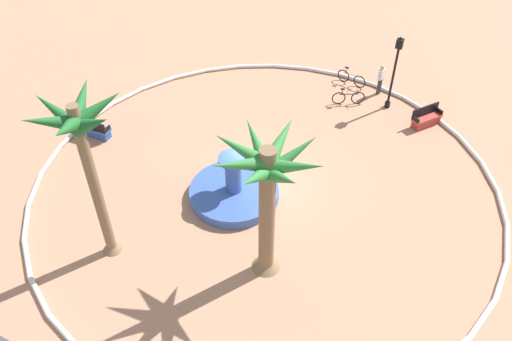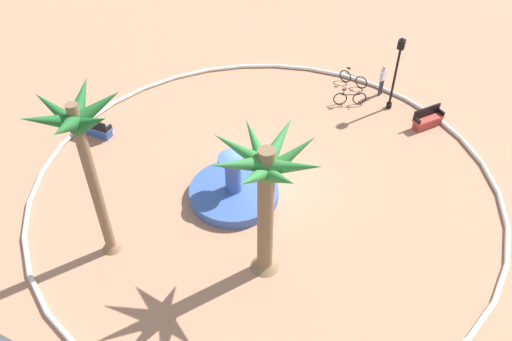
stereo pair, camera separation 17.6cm
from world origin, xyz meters
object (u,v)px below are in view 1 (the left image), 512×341
(fountain, at_px, (234,191))
(palm_tree_by_curb, at_px, (82,143))
(bench_west, at_px, (426,119))
(bicycle_by_lamppost, at_px, (351,78))
(bench_east, at_px, (95,130))
(lamppost, at_px, (395,67))
(bicycle_red_frame, at_px, (348,98))
(person_cyclist_helmet, at_px, (381,78))
(palm_tree_near_fountain, at_px, (267,183))

(fountain, distance_m, palm_tree_by_curb, 7.25)
(bench_west, xyz_separation_m, bicycle_by_lamppost, (4.47, -1.97, 0.04))
(bench_west, bearing_deg, bench_east, 29.10)
(bench_east, height_order, bench_west, same)
(lamppost, bearing_deg, fountain, 66.64)
(fountain, xyz_separation_m, lamppost, (-4.03, -9.32, 2.02))
(lamppost, distance_m, bicycle_red_frame, 2.81)
(palm_tree_by_curb, bearing_deg, bench_east, -46.28)
(fountain, xyz_separation_m, bench_west, (-6.12, -8.61, 0.04))
(fountain, bearing_deg, bench_east, -5.65)
(fountain, bearing_deg, lamppost, -113.36)
(bench_east, distance_m, bicycle_red_frame, 12.77)
(bicycle_by_lamppost, distance_m, person_cyclist_helmet, 1.73)
(person_cyclist_helmet, bearing_deg, bicycle_by_lamppost, -8.77)
(bench_east, bearing_deg, bicycle_by_lamppost, -134.39)
(palm_tree_by_curb, height_order, person_cyclist_helmet, palm_tree_by_curb)
(bicycle_by_lamppost, bearing_deg, person_cyclist_helmet, 171.23)
(lamppost, relative_size, bicycle_red_frame, 2.56)
(palm_tree_near_fountain, height_order, lamppost, palm_tree_near_fountain)
(bench_west, relative_size, bicycle_red_frame, 1.03)
(palm_tree_near_fountain, height_order, bench_east, palm_tree_near_fountain)
(fountain, xyz_separation_m, bicycle_by_lamppost, (-1.65, -10.57, 0.07))
(bench_east, bearing_deg, bench_west, -150.90)
(bicycle_by_lamppost, height_order, person_cyclist_helmet, person_cyclist_helmet)
(bench_west, bearing_deg, lamppost, -18.94)
(fountain, height_order, bicycle_red_frame, fountain)
(palm_tree_by_curb, xyz_separation_m, bicycle_red_frame, (-4.93, -13.24, -4.81))
(palm_tree_by_curb, relative_size, bicycle_red_frame, 4.42)
(bench_east, relative_size, person_cyclist_helmet, 0.95)
(palm_tree_near_fountain, height_order, palm_tree_by_curb, palm_tree_by_curb)
(palm_tree_by_curb, distance_m, lamppost, 15.74)
(palm_tree_near_fountain, relative_size, bicycle_red_frame, 3.75)
(palm_tree_by_curb, distance_m, bicycle_red_frame, 14.92)
(bench_west, bearing_deg, person_cyclist_helmet, -31.05)
(fountain, distance_m, bicycle_by_lamppost, 10.70)
(fountain, bearing_deg, person_cyclist_helmet, -107.54)
(bench_east, bearing_deg, palm_tree_by_curb, 133.72)
(palm_tree_near_fountain, bearing_deg, fountain, -44.76)
(bicycle_red_frame, relative_size, bicycle_by_lamppost, 0.91)
(bench_west, xyz_separation_m, lamppost, (2.09, -0.72, 1.98))
(lamppost, distance_m, person_cyclist_helmet, 1.86)
(palm_tree_near_fountain, xyz_separation_m, bench_east, (10.67, -3.50, -3.84))
(bench_east, height_order, person_cyclist_helmet, person_cyclist_helmet)
(bench_west, distance_m, bicycle_red_frame, 4.02)
(lamppost, distance_m, bicycle_by_lamppost, 3.31)
(person_cyclist_helmet, bearing_deg, bicycle_red_frame, 54.44)
(palm_tree_by_curb, height_order, lamppost, palm_tree_by_curb)
(bench_east, relative_size, bench_west, 1.02)
(palm_tree_near_fountain, distance_m, person_cyclist_helmet, 13.44)
(person_cyclist_helmet, bearing_deg, palm_tree_by_curb, 67.72)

